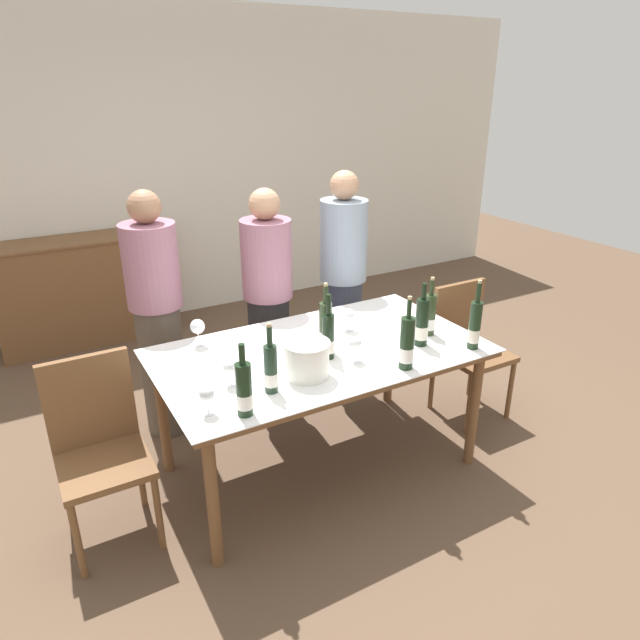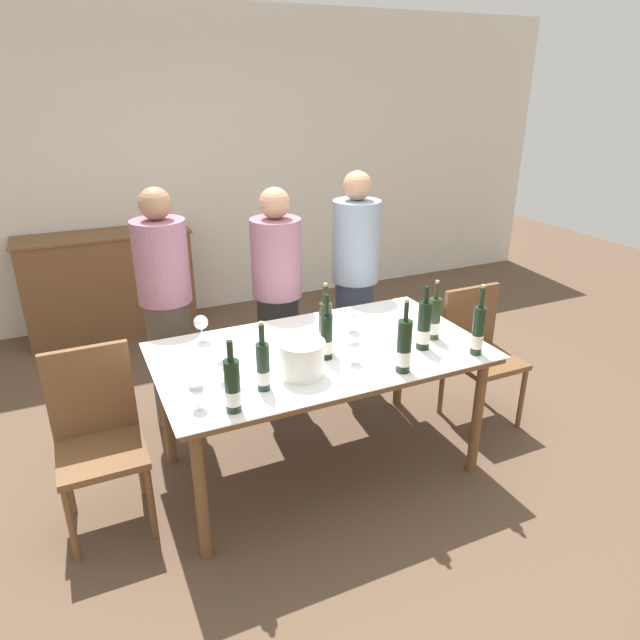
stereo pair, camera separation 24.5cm
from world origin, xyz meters
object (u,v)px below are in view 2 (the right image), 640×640
at_px(wine_glass_4, 352,317).
at_px(chair_left_end, 97,429).
at_px(dining_table, 320,361).
at_px(person_guest_left, 278,304).
at_px(wine_bottle_4, 232,387).
at_px(person_host, 167,313).
at_px(wine_glass_2, 353,345).
at_px(wine_glass_3, 225,364).
at_px(wine_glass_1, 197,389).
at_px(chair_right_end, 478,346).
at_px(wine_bottle_1, 424,327).
at_px(ice_bucket, 302,358).
at_px(wine_bottle_3, 478,331).
at_px(wine_glass_0, 201,323).
at_px(wine_bottle_0, 325,328).
at_px(wine_bottle_2, 434,319).
at_px(wine_bottle_7, 263,367).
at_px(wine_bottle_6, 327,337).
at_px(wine_bottle_5, 404,348).
at_px(person_guest_right, 355,286).
at_px(sideboard_cabinet, 110,284).

relative_size(wine_glass_4, chair_left_end, 0.15).
relative_size(dining_table, person_guest_left, 1.16).
bearing_deg(wine_bottle_4, person_host, 92.44).
bearing_deg(wine_glass_2, wine_bottle_4, -164.56).
height_order(wine_glass_3, chair_left_end, chair_left_end).
distance_m(wine_glass_1, chair_right_end, 2.03).
distance_m(wine_glass_2, person_guest_left, 0.99).
bearing_deg(wine_bottle_1, wine_glass_3, 175.29).
distance_m(wine_glass_1, chair_left_end, 0.68).
distance_m(ice_bucket, wine_bottle_3, 0.98).
distance_m(wine_glass_0, wine_glass_4, 0.88).
height_order(dining_table, wine_glass_1, wine_glass_1).
xyz_separation_m(wine_glass_0, wine_glass_2, (0.66, -0.60, -0.01)).
height_order(dining_table, ice_bucket, ice_bucket).
height_order(wine_bottle_0, wine_bottle_2, wine_bottle_0).
bearing_deg(wine_bottle_3, wine_bottle_7, 174.25).
distance_m(dining_table, wine_glass_3, 0.61).
height_order(wine_glass_1, chair_right_end, wine_glass_1).
bearing_deg(wine_bottle_3, wine_glass_4, 130.91).
bearing_deg(wine_bottle_3, wine_bottle_6, 158.93).
distance_m(wine_bottle_5, person_guest_right, 1.25).
bearing_deg(person_host, wine_bottle_7, -78.01).
relative_size(wine_bottle_3, wine_bottle_4, 1.15).
relative_size(wine_bottle_0, wine_bottle_5, 0.99).
bearing_deg(wine_bottle_4, sideboard_cabinet, 95.01).
xyz_separation_m(wine_bottle_4, chair_right_end, (1.81, 0.49, -0.37)).
distance_m(sideboard_cabinet, wine_glass_4, 2.75).
distance_m(chair_left_end, person_host, 0.97).
bearing_deg(wine_bottle_1, wine_bottle_7, -176.39).
xyz_separation_m(wine_bottle_5, wine_glass_2, (-0.19, 0.19, -0.03)).
xyz_separation_m(wine_glass_2, chair_left_end, (-1.29, 0.30, -0.34)).
height_order(wine_bottle_6, person_guest_right, person_guest_right).
xyz_separation_m(wine_bottle_2, wine_bottle_7, (-1.09, -0.15, 0.00)).
bearing_deg(wine_glass_3, chair_left_end, 160.66).
bearing_deg(dining_table, person_guest_left, 86.77).
bearing_deg(chair_left_end, wine_bottle_3, -14.08).
relative_size(wine_glass_0, wine_glass_3, 1.09).
bearing_deg(wine_glass_1, person_guest_right, 38.45).
distance_m(wine_bottle_1, wine_bottle_7, 0.96).
relative_size(dining_table, wine_bottle_3, 4.52).
bearing_deg(person_host, wine_glass_3, -84.32).
bearing_deg(person_host, wine_bottle_3, -41.50).
relative_size(chair_left_end, person_guest_left, 0.61).
bearing_deg(wine_bottle_4, ice_bucket, 23.79).
xyz_separation_m(wine_bottle_1, wine_glass_0, (-1.09, 0.61, -0.02)).
bearing_deg(person_guest_left, wine_bottle_2, -55.72).
xyz_separation_m(wine_bottle_2, person_host, (-1.33, 0.99, -0.10)).
relative_size(wine_bottle_7, chair_right_end, 0.39).
relative_size(wine_bottle_2, wine_glass_4, 2.56).
bearing_deg(chair_left_end, wine_glass_4, 2.31).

